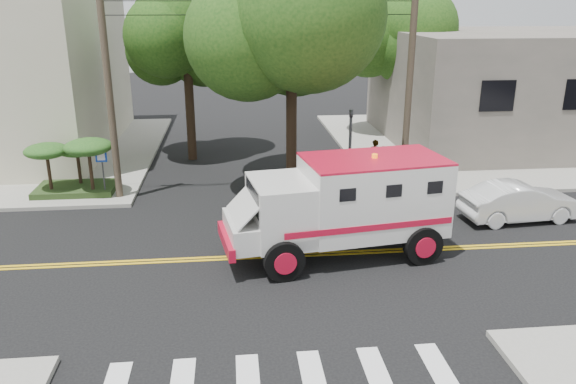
{
  "coord_description": "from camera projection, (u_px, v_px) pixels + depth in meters",
  "views": [
    {
      "loc": [
        -0.98,
        -16.19,
        7.68
      ],
      "look_at": [
        0.85,
        1.58,
        1.6
      ],
      "focal_mm": 35.0,
      "sensor_mm": 36.0,
      "label": 1
    }
  ],
  "objects": [
    {
      "name": "tree_main",
      "position": [
        304.0,
        15.0,
        21.53
      ],
      "size": [
        6.08,
        5.7,
        9.85
      ],
      "color": "black",
      "rests_on": "ground"
    },
    {
      "name": "tree_right",
      "position": [
        403.0,
        31.0,
        31.56
      ],
      "size": [
        4.8,
        4.5,
        8.2
      ],
      "color": "black",
      "rests_on": "ground"
    },
    {
      "name": "sidewalk_ne",
      "position": [
        488.0,
        143.0,
        31.82
      ],
      "size": [
        17.0,
        17.0,
        0.15
      ],
      "primitive_type": "cube",
      "color": "gray",
      "rests_on": "ground"
    },
    {
      "name": "traffic_signal",
      "position": [
        350.0,
        143.0,
        22.74
      ],
      "size": [
        0.15,
        0.18,
        3.6
      ],
      "color": "#3F3F42",
      "rests_on": "ground"
    },
    {
      "name": "palm_planter",
      "position": [
        73.0,
        158.0,
        22.8
      ],
      "size": [
        3.52,
        2.63,
        2.36
      ],
      "color": "#1E3314",
      "rests_on": "sidewalk_nw"
    },
    {
      "name": "utility_pole_right",
      "position": [
        409.0,
        84.0,
        22.82
      ],
      "size": [
        0.28,
        0.28,
        9.0
      ],
      "primitive_type": "cylinder",
      "color": "#382D23",
      "rests_on": "ground"
    },
    {
      "name": "pedestrian_b",
      "position": [
        383.0,
        164.0,
        24.34
      ],
      "size": [
        0.96,
        0.86,
        1.64
      ],
      "primitive_type": "imported",
      "rotation": [
        0.0,
        0.0,
        2.79
      ],
      "color": "gray",
      "rests_on": "sidewalk_ne"
    },
    {
      "name": "armored_truck",
      "position": [
        346.0,
        202.0,
        17.41
      ],
      "size": [
        7.18,
        3.6,
        3.14
      ],
      "rotation": [
        0.0,
        0.0,
        0.15
      ],
      "color": "silver",
      "rests_on": "ground"
    },
    {
      "name": "utility_pole_left",
      "position": [
        109.0,
        89.0,
        21.47
      ],
      "size": [
        0.28,
        0.28,
        9.0
      ],
      "primitive_type": "cylinder",
      "color": "#382D23",
      "rests_on": "ground"
    },
    {
      "name": "parked_sedan",
      "position": [
        520.0,
        202.0,
        20.57
      ],
      "size": [
        4.41,
        1.85,
        1.42
      ],
      "primitive_type": "imported",
      "rotation": [
        0.0,
        0.0,
        1.65
      ],
      "color": "silver",
      "rests_on": "ground"
    },
    {
      "name": "pedestrian_a",
      "position": [
        374.0,
        157.0,
        25.67
      ],
      "size": [
        0.61,
        0.43,
        1.59
      ],
      "primitive_type": "imported",
      "rotation": [
        0.0,
        0.0,
        3.06
      ],
      "color": "gray",
      "rests_on": "sidewalk_ne"
    },
    {
      "name": "tree_left",
      "position": [
        193.0,
        44.0,
        26.81
      ],
      "size": [
        4.48,
        4.2,
        7.7
      ],
      "color": "black",
      "rests_on": "ground"
    },
    {
      "name": "building_right",
      "position": [
        516.0,
        87.0,
        31.44
      ],
      "size": [
        14.0,
        12.0,
        6.0
      ],
      "primitive_type": "cube",
      "color": "#5E5951",
      "rests_on": "sidewalk_ne"
    },
    {
      "name": "accessibility_sign",
      "position": [
        102.0,
        167.0,
        22.59
      ],
      "size": [
        0.45,
        0.1,
        2.02
      ],
      "color": "#3F3F42",
      "rests_on": "ground"
    },
    {
      "name": "ground",
      "position": [
        266.0,
        256.0,
        17.82
      ],
      "size": [
        100.0,
        100.0,
        0.0
      ],
      "primitive_type": "plane",
      "color": "black",
      "rests_on": "ground"
    }
  ]
}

